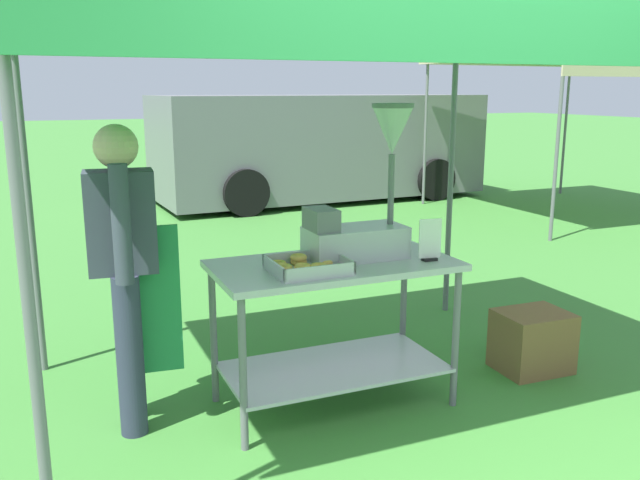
{
  "coord_description": "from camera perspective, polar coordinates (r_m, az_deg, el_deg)",
  "views": [
    {
      "loc": [
        -1.71,
        -2.13,
        1.77
      ],
      "look_at": [
        -0.24,
        1.33,
        0.93
      ],
      "focal_mm": 37.45,
      "sensor_mm": 36.0,
      "label": 1
    }
  ],
  "objects": [
    {
      "name": "supply_crate",
      "position": [
        4.55,
        17.67,
        -8.23
      ],
      "size": [
        0.45,
        0.37,
        0.39
      ],
      "color": "brown",
      "rests_on": "ground"
    },
    {
      "name": "van_grey",
      "position": [
        11.04,
        0.04,
        8.07
      ],
      "size": [
        5.36,
        2.29,
        1.69
      ],
      "color": "slate",
      "rests_on": "ground"
    },
    {
      "name": "donut_cart",
      "position": [
        3.75,
        1.2,
        -5.36
      ],
      "size": [
        1.34,
        0.69,
        0.84
      ],
      "color": "#B7B7BC",
      "rests_on": "ground"
    },
    {
      "name": "vendor",
      "position": [
        3.57,
        -16.33,
        -1.89
      ],
      "size": [
        0.46,
        0.54,
        1.61
      ],
      "color": "#2D3347",
      "rests_on": "ground"
    },
    {
      "name": "donut_tray",
      "position": [
        3.5,
        -1.23,
        -2.3
      ],
      "size": [
        0.39,
        0.35,
        0.07
      ],
      "color": "#B7B7BC",
      "rests_on": "donut_cart"
    },
    {
      "name": "stall_canopy",
      "position": [
        3.67,
        0.65,
        17.53
      ],
      "size": [
        3.27,
        2.24,
        2.16
      ],
      "color": "slate",
      "rests_on": "ground"
    },
    {
      "name": "neighbour_tent",
      "position": [
        10.28,
        20.62,
        13.95
      ],
      "size": [
        2.99,
        3.09,
        2.2
      ],
      "color": "slate",
      "rests_on": "ground"
    },
    {
      "name": "menu_sign",
      "position": [
        3.75,
        9.37,
        -0.26
      ],
      "size": [
        0.13,
        0.05,
        0.24
      ],
      "color": "black",
      "rests_on": "donut_cart"
    },
    {
      "name": "ground_plane",
      "position": [
        8.49,
        -10.88,
        0.43
      ],
      "size": [
        70.0,
        70.0,
        0.0
      ],
      "primitive_type": "plane",
      "color": "#3D7F33"
    },
    {
      "name": "donut_fryer",
      "position": [
        3.74,
        3.8,
        2.9
      ],
      "size": [
        0.62,
        0.28,
        0.86
      ],
      "color": "#B7B7BC",
      "rests_on": "donut_cart"
    }
  ]
}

